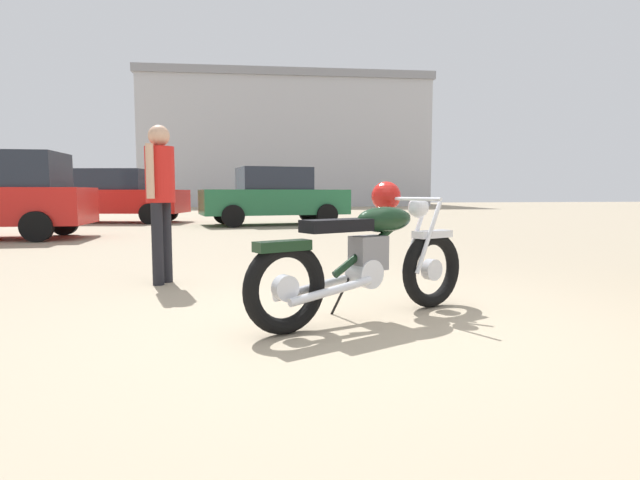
{
  "coord_description": "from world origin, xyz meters",
  "views": [
    {
      "loc": [
        -0.99,
        -3.56,
        0.97
      ],
      "look_at": [
        -0.25,
        0.86,
        0.55
      ],
      "focal_mm": 28.92,
      "sensor_mm": 36.0,
      "label": 1
    }
  ],
  "objects_px": {
    "vintage_motorcycle": "(370,255)",
    "bystander": "(160,187)",
    "silver_sedan_mid": "(274,196)",
    "red_hatchback_near": "(117,196)"
  },
  "relations": [
    {
      "from": "vintage_motorcycle",
      "to": "red_hatchback_near",
      "type": "relative_size",
      "value": 0.43
    },
    {
      "from": "bystander",
      "to": "vintage_motorcycle",
      "type": "bearing_deg",
      "value": -22.94
    },
    {
      "from": "bystander",
      "to": "red_hatchback_near",
      "type": "xyz_separation_m",
      "value": [
        -2.87,
        11.51,
        -0.18
      ]
    },
    {
      "from": "vintage_motorcycle",
      "to": "silver_sedan_mid",
      "type": "height_order",
      "value": "silver_sedan_mid"
    },
    {
      "from": "bystander",
      "to": "silver_sedan_mid",
      "type": "xyz_separation_m",
      "value": [
        1.93,
        9.58,
        -0.18
      ]
    },
    {
      "from": "vintage_motorcycle",
      "to": "silver_sedan_mid",
      "type": "bearing_deg",
      "value": 63.63
    },
    {
      "from": "silver_sedan_mid",
      "to": "red_hatchback_near",
      "type": "distance_m",
      "value": 5.17
    },
    {
      "from": "vintage_motorcycle",
      "to": "bystander",
      "type": "distance_m",
      "value": 2.58
    },
    {
      "from": "silver_sedan_mid",
      "to": "red_hatchback_near",
      "type": "height_order",
      "value": "same"
    },
    {
      "from": "bystander",
      "to": "silver_sedan_mid",
      "type": "distance_m",
      "value": 9.77
    }
  ]
}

